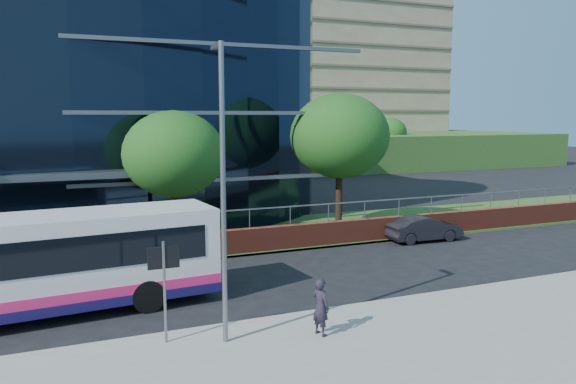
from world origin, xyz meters
name	(u,v)px	position (x,y,z in m)	size (l,w,h in m)	color
grass_verge	(446,218)	(24.00, 11.00, 0.06)	(36.00, 8.00, 0.12)	#2D511E
retaining_wall	(431,225)	(20.00, 7.30, 0.61)	(34.00, 0.40, 2.11)	maroon
apartment_block	(281,81)	(32.00, 57.21, 11.11)	(60.00, 42.00, 30.00)	#2D511E
street_sign	(164,270)	(4.50, -1.59, 2.15)	(0.85, 0.09, 2.80)	slate
tree_far_c	(174,154)	(7.00, 9.00, 4.54)	(4.62, 4.62, 6.51)	black
tree_far_d	(340,136)	(16.00, 10.00, 5.19)	(5.28, 5.28, 7.44)	black
tree_dist_e	(273,132)	(24.00, 40.00, 4.54)	(4.62, 4.62, 6.51)	black
tree_dist_f	(389,133)	(40.00, 42.00, 4.21)	(4.29, 4.29, 6.05)	black
streetlight_east	(223,186)	(6.00, -2.17, 4.44)	(0.15, 0.77, 8.00)	slate
city_bus	(31,265)	(1.12, 2.30, 1.69)	(11.95, 3.69, 3.19)	silver
parked_car	(424,229)	(18.96, 6.46, 0.64)	(1.35, 3.87, 1.28)	black
pedestrian	(321,307)	(8.60, -2.79, 0.97)	(0.59, 0.39, 1.63)	black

